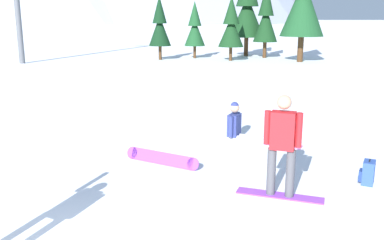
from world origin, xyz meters
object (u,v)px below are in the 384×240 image
loose_snowboard_near_left (162,158)px  pine_tree_broad (160,25)px  pine_tree_tall (195,27)px  pine_tree_short (266,18)px  snowboarder_background (241,127)px  backpack_blue (368,173)px  snowboarder_midground (282,144)px  pine_tree_leaning (247,8)px  pine_tree_slender (231,26)px

loose_snowboard_near_left → pine_tree_broad: 22.65m
pine_tree_broad → pine_tree_tall: 2.77m
pine_tree_short → pine_tree_tall: bearing=-175.9°
snowboarder_background → loose_snowboard_near_left: 2.58m
loose_snowboard_near_left → backpack_blue: size_ratio=3.45×
backpack_blue → pine_tree_tall: size_ratio=0.11×
pine_tree_short → pine_tree_broad: bearing=-167.9°
snowboarder_midground → pine_tree_broad: size_ratio=0.40×
snowboarder_midground → pine_tree_tall: bearing=94.5°
backpack_blue → pine_tree_broad: size_ratio=0.11×
pine_tree_leaning → snowboarder_background: bearing=-95.7°
pine_tree_broad → pine_tree_tall: size_ratio=1.09×
snowboarder_midground → pine_tree_tall: pine_tree_tall is taller
pine_tree_slender → pine_tree_broad: (-5.01, 0.58, 0.04)m
snowboarder_midground → pine_tree_slender: 23.51m
snowboarder_midground → backpack_blue: size_ratio=3.76×
snowboarder_midground → pine_tree_broad: bearing=100.5°
pine_tree_slender → pine_tree_short: size_ratio=0.82×
snowboarder_background → pine_tree_broad: bearing=101.2°
snowboarder_background → pine_tree_short: (3.61, 22.24, 2.61)m
loose_snowboard_near_left → pine_tree_tall: bearing=89.5°
loose_snowboard_near_left → pine_tree_broad: size_ratio=0.36×
loose_snowboard_near_left → pine_tree_tall: (0.19, 23.69, 2.12)m
snowboarder_background → backpack_blue: bearing=-53.2°
pine_tree_slender → snowboarder_midground: bearing=-91.3°
pine_tree_short → pine_tree_slender: bearing=-140.2°
backpack_blue → pine_tree_short: (1.50, 25.06, 2.72)m
pine_tree_broad → loose_snowboard_near_left: bearing=-84.2°
pine_tree_tall → pine_tree_broad: bearing=-152.6°
loose_snowboard_near_left → snowboarder_background: bearing=45.2°
snowboarder_midground → pine_tree_leaning: bearing=85.8°
pine_tree_short → pine_tree_leaning: size_ratio=0.81×
pine_tree_leaning → pine_tree_broad: pine_tree_leaning is taller
snowboarder_midground → pine_tree_broad: (-4.46, 24.03, 1.50)m
pine_tree_slender → pine_tree_leaning: size_ratio=0.66×
pine_tree_short → pine_tree_tall: size_ratio=1.31×
pine_tree_tall → snowboarder_midground: bearing=-85.5°
pine_tree_slender → snowboarder_background: bearing=-92.7°
snowboarder_background → pine_tree_broad: size_ratio=0.40×
snowboarder_background → pine_tree_leaning: 24.20m
snowboarder_background → snowboarder_midground: bearing=-83.6°
snowboarder_background → loose_snowboard_near_left: size_ratio=1.11×
loose_snowboard_near_left → pine_tree_broad: bearing=95.8°
snowboarder_background → pine_tree_broad: 21.10m
pine_tree_tall → pine_tree_short: bearing=4.1°
snowboarder_background → pine_tree_slender: size_ratio=0.41×
snowboarder_background → pine_tree_slender: (0.94, 20.01, 2.07)m
pine_tree_short → backpack_blue: bearing=-93.4°
pine_tree_slender → pine_tree_short: (2.67, 2.23, 0.53)m
backpack_blue → pine_tree_tall: (-3.73, 24.68, 2.04)m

